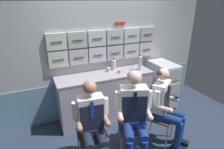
% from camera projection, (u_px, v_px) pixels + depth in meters
% --- Properties ---
extents(galley_bulkhead, '(4.20, 0.14, 2.15)m').
position_uv_depth(galley_bulkhead, '(106.00, 60.00, 3.69)').
color(galley_bulkhead, '#AFB3B4').
rests_on(galley_bulkhead, ground).
extents(galley_counter, '(1.78, 0.53, 0.90)m').
position_uv_depth(galley_counter, '(105.00, 96.00, 3.63)').
color(galley_counter, '#ACA5B3').
rests_on(galley_counter, ground).
extents(service_trolley, '(0.40, 0.65, 0.97)m').
position_uv_depth(service_trolley, '(162.00, 84.00, 3.99)').
color(service_trolley, black).
rests_on(service_trolley, ground).
extents(folding_chair_left, '(0.45, 0.45, 0.85)m').
position_uv_depth(folding_chair_left, '(91.00, 125.00, 2.67)').
color(folding_chair_left, '#A8AAAF').
rests_on(folding_chair_left, ground).
extents(crew_member_left, '(0.48, 0.61, 1.24)m').
position_uv_depth(crew_member_left, '(92.00, 123.00, 2.47)').
color(crew_member_left, black).
rests_on(crew_member_left, ground).
extents(folding_chair_center, '(0.51, 0.51, 0.85)m').
position_uv_depth(folding_chair_center, '(132.00, 118.00, 2.84)').
color(folding_chair_center, '#A8AAAF').
rests_on(folding_chair_center, ground).
extents(crew_member_center, '(0.56, 0.70, 1.31)m').
position_uv_depth(crew_member_center, '(134.00, 112.00, 2.62)').
color(crew_member_center, black).
rests_on(crew_member_center, ground).
extents(folding_chair_right, '(0.56, 0.56, 0.85)m').
position_uv_depth(folding_chair_right, '(154.00, 110.00, 3.04)').
color(folding_chair_right, '#A8AAAF').
rests_on(folding_chair_right, ground).
extents(crew_member_right, '(0.60, 0.65, 1.25)m').
position_uv_depth(crew_member_right, '(166.00, 104.00, 2.90)').
color(crew_member_right, black).
rests_on(crew_member_right, ground).
extents(water_bottle_short, '(0.08, 0.08, 0.23)m').
position_uv_depth(water_bottle_short, '(114.00, 64.00, 3.64)').
color(water_bottle_short, silver).
rests_on(water_bottle_short, galley_counter).
extents(water_bottle_tall, '(0.06, 0.06, 0.30)m').
position_uv_depth(water_bottle_tall, '(140.00, 63.00, 3.61)').
color(water_bottle_tall, silver).
rests_on(water_bottle_tall, galley_counter).
extents(espresso_cup_small, '(0.06, 0.06, 0.06)m').
position_uv_depth(espresso_cup_small, '(119.00, 71.00, 3.50)').
color(espresso_cup_small, tan).
rests_on(espresso_cup_small, galley_counter).
extents(coffee_cup_white, '(0.07, 0.07, 0.07)m').
position_uv_depth(coffee_cup_white, '(109.00, 69.00, 3.58)').
color(coffee_cup_white, beige).
rests_on(coffee_cup_white, galley_counter).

